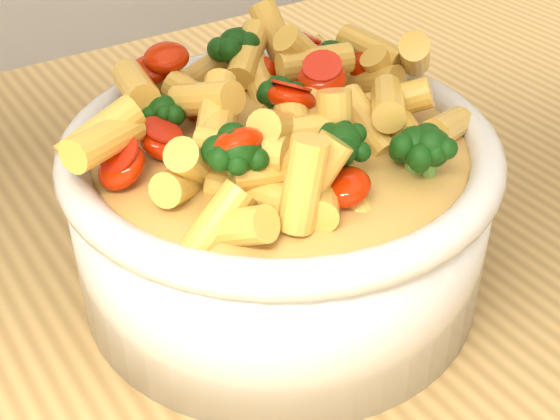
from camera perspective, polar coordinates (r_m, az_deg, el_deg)
serving_bowl at (r=0.43m, az=0.00°, el=0.13°), size 0.23×0.23×0.10m
pasta_salad at (r=0.40m, az=0.00°, el=7.45°), size 0.19×0.19×0.04m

